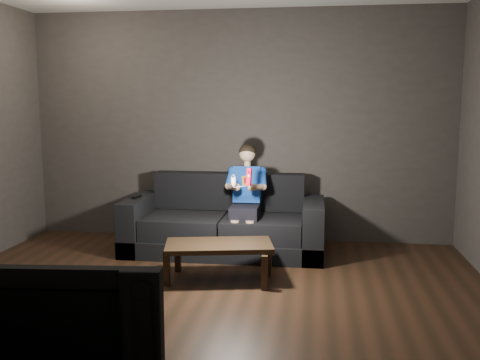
# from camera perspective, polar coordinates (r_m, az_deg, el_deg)

# --- Properties ---
(floor) EXTENTS (5.00, 5.00, 0.00)m
(floor) POSITION_cam_1_polar(r_m,az_deg,el_deg) (4.21, -5.14, -14.60)
(floor) COLOR black
(floor) RESTS_ON ground
(back_wall) EXTENTS (5.00, 0.04, 2.70)m
(back_wall) POSITION_cam_1_polar(r_m,az_deg,el_deg) (6.35, -0.14, 5.75)
(back_wall) COLOR #383330
(back_wall) RESTS_ON ground
(sofa) EXTENTS (2.15, 0.93, 0.83)m
(sofa) POSITION_cam_1_polar(r_m,az_deg,el_deg) (5.90, -1.65, -5.05)
(sofa) COLOR black
(sofa) RESTS_ON floor
(child) EXTENTS (0.44, 0.54, 1.09)m
(child) POSITION_cam_1_polar(r_m,az_deg,el_deg) (5.73, 0.65, -1.06)
(child) COLOR black
(child) RESTS_ON sofa
(wii_remote_red) EXTENTS (0.06, 0.07, 0.18)m
(wii_remote_red) POSITION_cam_1_polar(r_m,az_deg,el_deg) (5.27, 0.97, 0.32)
(wii_remote_red) COLOR red
(wii_remote_red) RESTS_ON child
(nunchuk_white) EXTENTS (0.07, 0.09, 0.14)m
(nunchuk_white) POSITION_cam_1_polar(r_m,az_deg,el_deg) (5.31, -0.71, -0.07)
(nunchuk_white) COLOR silver
(nunchuk_white) RESTS_ON child
(wii_remote_black) EXTENTS (0.06, 0.16, 0.03)m
(wii_remote_black) POSITION_cam_1_polar(r_m,az_deg,el_deg) (6.00, -10.95, -1.76)
(wii_remote_black) COLOR black
(wii_remote_black) RESTS_ON sofa
(coffee_table) EXTENTS (1.05, 0.67, 0.35)m
(coffee_table) POSITION_cam_1_polar(r_m,az_deg,el_deg) (4.95, -2.27, -7.27)
(coffee_table) COLOR black
(coffee_table) RESTS_ON floor
(tv) EXTENTS (1.08, 0.25, 0.62)m
(tv) POSITION_cam_1_polar(r_m,az_deg,el_deg) (1.96, -23.81, -16.16)
(tv) COLOR black
(tv) RESTS_ON media_console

